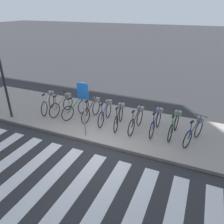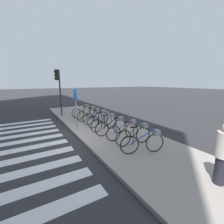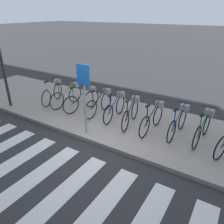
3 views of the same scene
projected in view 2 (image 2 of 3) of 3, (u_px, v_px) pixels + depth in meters
The scene contains 15 objects.
ground_plane at pixel (75, 136), 7.33m from camera, with size 120.00×120.00×0.00m, color #2D2D30.
sidewalk at pixel (105, 129), 8.16m from camera, with size 16.26×3.38×0.12m.
parked_bicycle_0 at pixel (82, 111), 10.77m from camera, with size 0.62×1.55×0.99m.
parked_bicycle_1 at pixel (87, 112), 10.17m from camera, with size 0.46×1.60×0.99m.
parked_bicycle_2 at pixel (91, 114), 9.48m from camera, with size 0.60×1.55×0.99m.
parked_bicycle_3 at pixel (97, 116), 8.93m from camera, with size 0.46×1.61×0.99m.
parked_bicycle_4 at pixel (102, 119), 8.35m from camera, with size 0.46×1.61×0.99m.
parked_bicycle_5 at pixel (106, 122), 7.73m from camera, with size 0.46×1.59×0.99m.
parked_bicycle_6 at pixel (113, 125), 7.08m from camera, with size 0.46×1.61×0.99m.
parked_bicycle_7 at pixel (125, 129), 6.52m from camera, with size 0.46×1.61×0.99m.
parked_bicycle_8 at pixel (136, 134), 5.95m from camera, with size 0.46×1.60×0.99m.
parked_bicycle_9 at pixel (145, 141), 5.21m from camera, with size 0.66×1.53×0.99m.
pedestrian at pixel (223, 153), 3.55m from camera, with size 0.34×0.34×1.52m.
traffic_light at pixel (58, 83), 10.69m from camera, with size 0.24×0.40×3.33m.
sign_post at pixel (76, 102), 7.66m from camera, with size 0.44×0.07×2.12m.
Camera 2 is at (6.92, -1.98, 2.58)m, focal length 24.00 mm.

